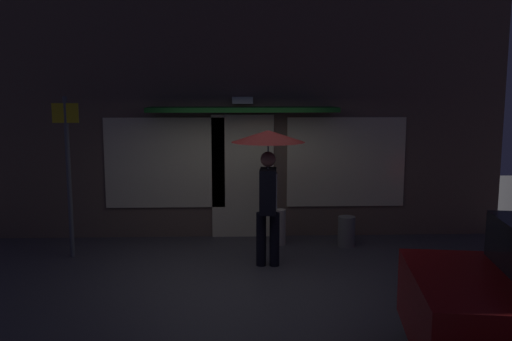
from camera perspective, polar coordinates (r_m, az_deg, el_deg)
ground_plane at (r=7.79m, az=-1.19°, el=-11.20°), size 18.00×18.00×0.00m
building_facade at (r=9.68m, az=-1.41°, el=5.56°), size 9.36×1.00×4.31m
person_with_umbrella at (r=7.93m, az=1.29°, el=0.96°), size 1.08×1.08×2.05m
street_sign_post at (r=8.87m, az=-19.18°, el=0.26°), size 0.40×0.07×2.53m
sidewalk_bollard at (r=9.32m, az=9.51°, el=-6.36°), size 0.29×0.29×0.51m
sidewalk_bollard_2 at (r=9.30m, az=2.52°, el=-5.96°), size 0.20×0.20×0.61m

